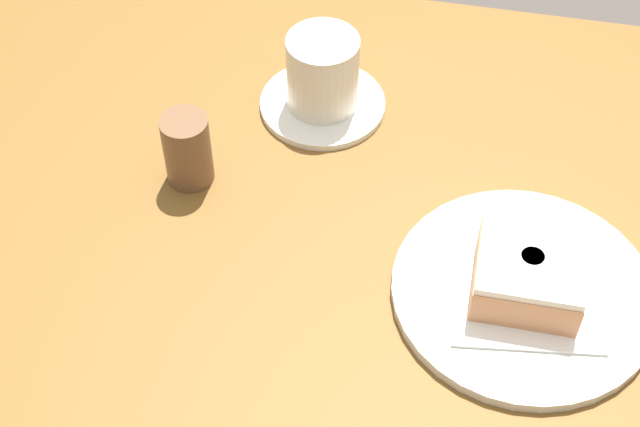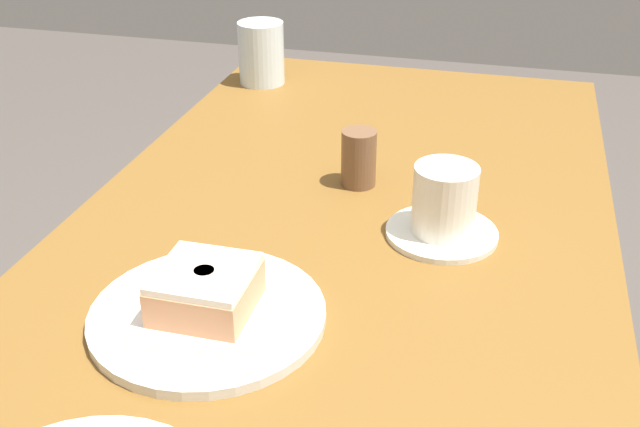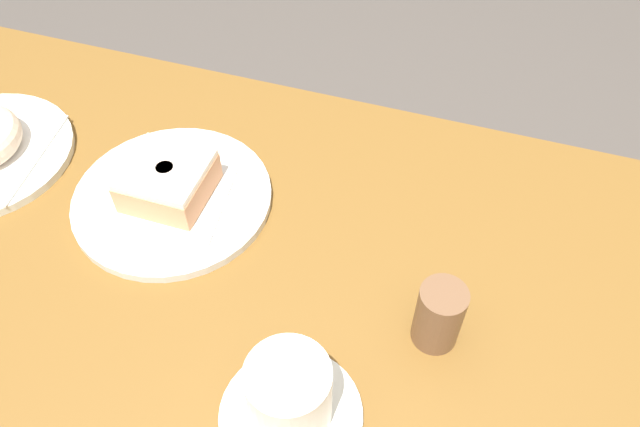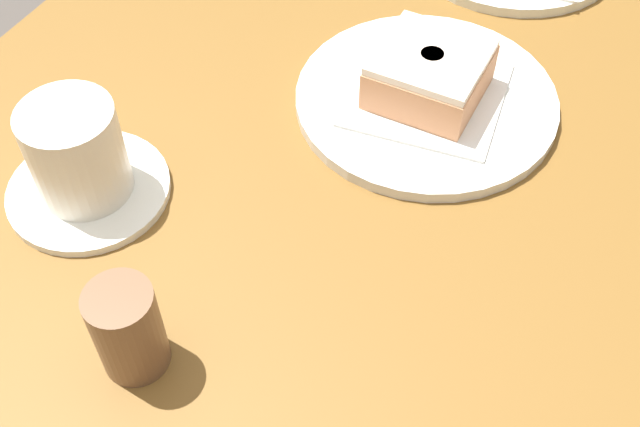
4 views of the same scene
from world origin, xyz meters
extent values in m
cube|color=brown|center=(0.00, 0.00, 0.70)|extent=(1.29, 0.63, 0.04)
cylinder|color=brown|center=(-0.55, -0.25, 0.34)|extent=(0.07, 0.07, 0.68)
cylinder|color=brown|center=(-0.55, 0.25, 0.34)|extent=(0.07, 0.07, 0.68)
cylinder|color=silver|center=(-0.17, 0.08, 0.73)|extent=(0.23, 0.23, 0.01)
cube|color=white|center=(-0.17, 0.08, 0.73)|extent=(0.14, 0.14, 0.00)
cube|color=tan|center=(-0.17, 0.08, 0.75)|extent=(0.09, 0.09, 0.04)
cube|color=beige|center=(-0.17, 0.08, 0.77)|extent=(0.09, 0.09, 0.01)
cylinder|color=tan|center=(-0.17, 0.08, 0.78)|extent=(0.02, 0.02, 0.00)
cylinder|color=white|center=(0.05, -0.12, 0.73)|extent=(0.13, 0.13, 0.01)
cylinder|color=silver|center=(0.05, -0.12, 0.77)|extent=(0.07, 0.07, 0.08)
cylinder|color=black|center=(0.05, -0.12, 0.80)|extent=(0.06, 0.06, 0.00)
cylinder|color=brown|center=(0.15, 0.00, 0.76)|extent=(0.04, 0.04, 0.07)
camera|label=1|loc=(-0.09, 0.59, 1.40)|focal=54.31mm
camera|label=2|loc=(-0.71, -0.17, 1.16)|focal=42.62mm
camera|label=3|loc=(0.14, -0.32, 1.26)|focal=34.83mm
camera|label=4|loc=(0.33, 0.23, 1.20)|focal=44.51mm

